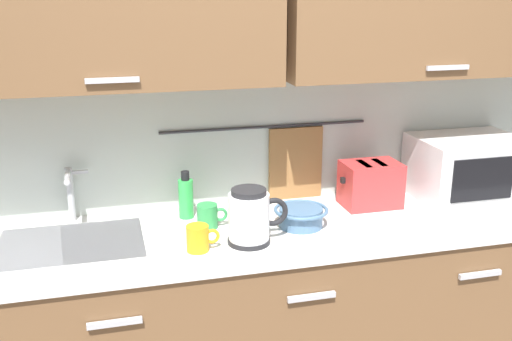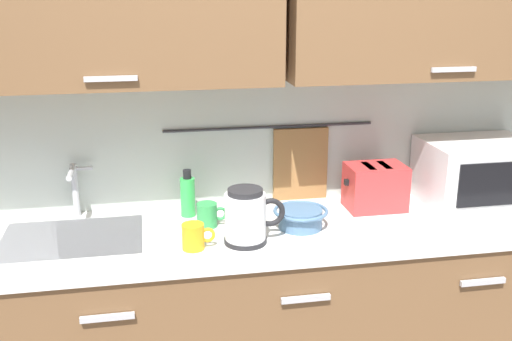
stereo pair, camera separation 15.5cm
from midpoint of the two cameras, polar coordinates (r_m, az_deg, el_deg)
The scene contains 10 objects.
counter_unit at distance 2.59m, azimuth 4.26°, elevation -14.23°, with size 2.53×0.64×0.90m.
back_wall_assembly at distance 2.46m, azimuth 3.67°, elevation 10.52°, with size 3.70×0.41×2.50m.
sink_faucet at distance 2.49m, azimuth -15.12°, elevation -1.26°, with size 0.09×0.17×0.22m.
microwave at distance 2.79m, azimuth 21.69°, elevation -0.12°, with size 0.46×0.35×0.27m.
electric_kettle at distance 2.19m, azimuth 1.14°, elevation -4.43°, with size 0.23×0.16×0.21m.
dish_soap_bottle at distance 2.45m, azimuth -4.69°, elevation -2.41°, with size 0.06×0.06×0.20m.
mug_near_sink at distance 2.16m, azimuth -3.85°, elevation -6.29°, with size 0.12×0.08×0.09m.
mixing_bowl at distance 2.35m, azimuth 6.14°, elevation -4.41°, with size 0.21×0.21×0.08m.
toaster at distance 2.59m, azimuth 12.93°, elevation -1.52°, with size 0.26×0.17×0.19m.
mug_by_kettle at distance 2.35m, azimuth -2.71°, elevation -4.25°, with size 0.12×0.08×0.09m.
Camera 2 is at (-0.53, -1.85, 1.81)m, focal length 42.20 mm.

